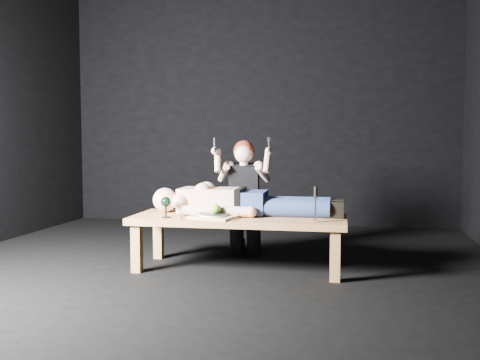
{
  "coord_description": "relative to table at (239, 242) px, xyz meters",
  "views": [
    {
      "loc": [
        1.16,
        -4.42,
        1.08
      ],
      "look_at": [
        0.26,
        0.02,
        0.75
      ],
      "focal_mm": 40.34,
      "sensor_mm": 36.0,
      "label": 1
    }
  ],
  "objects": [
    {
      "name": "knife_flat",
      "position": [
        0.02,
        -0.23,
        0.23
      ],
      "size": [
        0.04,
        0.19,
        0.01
      ],
      "primitive_type": "cube",
      "rotation": [
        0.0,
        0.0,
        -0.14
      ],
      "color": "#B2B2B7",
      "rests_on": "table"
    },
    {
      "name": "carving_knife",
      "position": [
        0.65,
        -0.21,
        0.36
      ],
      "size": [
        0.04,
        0.04,
        0.28
      ],
      "primitive_type": null,
      "rotation": [
        0.0,
        0.0,
        0.01
      ],
      "color": "#B2B2B7",
      "rests_on": "table"
    },
    {
      "name": "goblet",
      "position": [
        -0.57,
        -0.21,
        0.31
      ],
      "size": [
        0.09,
        0.09,
        0.17
      ],
      "primitive_type": null,
      "rotation": [
        0.0,
        0.0,
        0.01
      ],
      "color": "black",
      "rests_on": "table"
    },
    {
      "name": "back_wall",
      "position": [
        -0.26,
        2.53,
        1.27
      ],
      "size": [
        5.0,
        0.0,
        5.0
      ],
      "primitive_type": "plane",
      "rotation": [
        1.57,
        0.0,
        0.0
      ],
      "color": "black",
      "rests_on": "ground"
    },
    {
      "name": "kneeling_woman",
      "position": [
        -0.06,
        0.58,
        0.33
      ],
      "size": [
        0.64,
        0.71,
        1.12
      ],
      "primitive_type": null,
      "rotation": [
        0.0,
        0.0,
        0.08
      ],
      "color": "black",
      "rests_on": "ground"
    },
    {
      "name": "spoon_flat",
      "position": [
        -0.02,
        -0.14,
        0.23
      ],
      "size": [
        0.12,
        0.17,
        0.01
      ],
      "primitive_type": "cube",
      "rotation": [
        0.0,
        0.0,
        0.57
      ],
      "color": "#B2B2B7",
      "rests_on": "table"
    },
    {
      "name": "fork_flat",
      "position": [
        -0.44,
        -0.23,
        0.23
      ],
      "size": [
        0.07,
        0.19,
        0.01
      ],
      "primitive_type": "cube",
      "rotation": [
        0.0,
        0.0,
        0.31
      ],
      "color": "#B2B2B7",
      "rests_on": "table"
    },
    {
      "name": "apple",
      "position": [
        -0.15,
        -0.17,
        0.3
      ],
      "size": [
        0.08,
        0.08,
        0.08
      ],
      "primitive_type": "sphere",
      "color": "#57A625",
      "rests_on": "plate"
    },
    {
      "name": "plate",
      "position": [
        -0.18,
        -0.18,
        0.26
      ],
      "size": [
        0.28,
        0.28,
        0.02
      ],
      "primitive_type": "cylinder",
      "rotation": [
        0.0,
        0.0,
        -0.24
      ],
      "color": "white",
      "rests_on": "serving_tray"
    },
    {
      "name": "ground",
      "position": [
        -0.26,
        0.03,
        -0.23
      ],
      "size": [
        5.0,
        5.0,
        0.0
      ],
      "primitive_type": "plane",
      "color": "black",
      "rests_on": "ground"
    },
    {
      "name": "table",
      "position": [
        0.0,
        0.0,
        0.0
      ],
      "size": [
        1.79,
        0.7,
        0.45
      ],
      "primitive_type": "cube",
      "rotation": [
        0.0,
        0.0,
        0.01
      ],
      "color": "#A16D42",
      "rests_on": "ground"
    },
    {
      "name": "lying_man",
      "position": [
        0.05,
        0.11,
        0.36
      ],
      "size": [
        1.85,
        0.59,
        0.27
      ],
      "primitive_type": null,
      "rotation": [
        0.0,
        0.0,
        0.01
      ],
      "color": "beige",
      "rests_on": "table"
    },
    {
      "name": "serving_tray",
      "position": [
        -0.18,
        -0.18,
        0.24
      ],
      "size": [
        0.4,
        0.33,
        0.02
      ],
      "primitive_type": "cube",
      "rotation": [
        0.0,
        0.0,
        -0.24
      ],
      "color": "tan",
      "rests_on": "table"
    }
  ]
}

